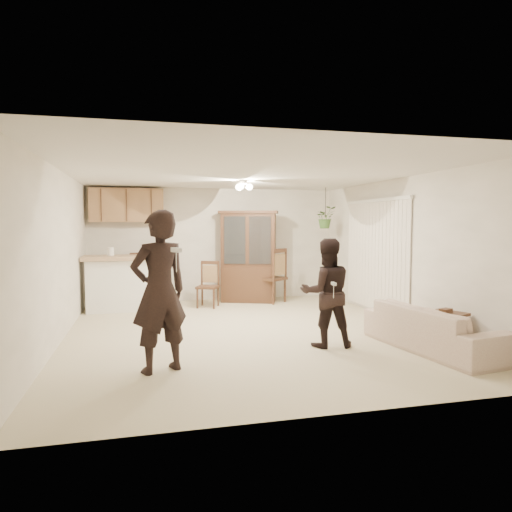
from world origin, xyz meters
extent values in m
plane|color=#C0B491|center=(0.00, 0.00, 0.00)|extent=(6.50, 6.50, 0.00)
cube|color=silver|center=(0.00, 0.00, 2.50)|extent=(5.50, 6.50, 0.02)
cube|color=white|center=(0.00, 3.25, 1.25)|extent=(5.50, 0.02, 2.50)
cube|color=white|center=(0.00, -3.25, 1.25)|extent=(5.50, 0.02, 2.50)
cube|color=white|center=(-2.75, 0.00, 1.25)|extent=(0.02, 6.50, 2.50)
cube|color=white|center=(2.75, 0.00, 1.25)|extent=(0.02, 6.50, 2.50)
cube|color=white|center=(-1.85, 2.35, 0.50)|extent=(1.60, 0.55, 1.00)
cube|color=tan|center=(-1.85, 2.35, 1.05)|extent=(1.75, 0.70, 0.08)
cube|color=brown|center=(-1.90, 3.07, 2.10)|extent=(1.50, 0.34, 0.70)
imported|color=#2C5C25|center=(2.30, 2.40, 1.85)|extent=(0.43, 0.37, 0.48)
cylinder|color=black|center=(2.30, 2.40, 2.17)|extent=(0.01, 0.01, 0.65)
imported|color=beige|center=(2.23, -1.60, 0.37)|extent=(0.98, 1.96, 0.73)
imported|color=black|center=(-1.40, -1.64, 0.90)|extent=(0.77, 0.65, 1.80)
imported|color=black|center=(0.89, -1.08, 0.68)|extent=(0.72, 0.59, 1.35)
cube|color=#361C13|center=(0.66, 2.77, 0.39)|extent=(1.26, 0.85, 0.78)
cube|color=#361C13|center=(0.66, 2.77, 1.36)|extent=(1.24, 0.79, 1.17)
cube|color=silver|center=(0.66, 2.77, 1.36)|extent=(0.95, 0.38, 1.02)
cube|color=#361C13|center=(0.66, 2.77, 1.96)|extent=(1.35, 0.90, 0.06)
cube|color=#361C13|center=(2.42, -1.60, 0.48)|extent=(0.60, 0.60, 0.04)
cube|color=#361C13|center=(2.42, -1.60, 0.14)|extent=(0.50, 0.50, 0.03)
cube|color=#361C13|center=(2.42, -1.60, 0.53)|extent=(0.19, 0.17, 0.05)
cube|color=#361C13|center=(-1.56, 2.52, 0.50)|extent=(0.63, 0.63, 0.05)
cube|color=#9C724E|center=(-1.56, 2.52, 0.80)|extent=(0.36, 0.16, 0.43)
cube|color=#361C13|center=(-1.56, 2.52, 1.08)|extent=(0.44, 0.18, 0.09)
cube|color=#361C13|center=(-0.30, 2.31, 0.42)|extent=(0.55, 0.55, 0.05)
cube|color=#9C724E|center=(-0.30, 2.31, 0.67)|extent=(0.30, 0.16, 0.36)
cube|color=#361C13|center=(-0.30, 2.31, 0.90)|extent=(0.36, 0.19, 0.07)
cube|color=#361C13|center=(1.12, 2.57, 0.52)|extent=(0.73, 0.73, 0.06)
cube|color=#9C724E|center=(1.12, 2.57, 0.84)|extent=(0.33, 0.27, 0.46)
cube|color=#361C13|center=(1.12, 2.57, 1.14)|extent=(0.41, 0.33, 0.09)
cube|color=white|center=(-1.23, -2.04, 1.43)|extent=(0.11, 0.17, 0.05)
cube|color=white|center=(0.84, -1.43, 0.93)|extent=(0.06, 0.13, 0.04)
camera|label=1|loc=(-1.56, -6.94, 1.70)|focal=32.00mm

